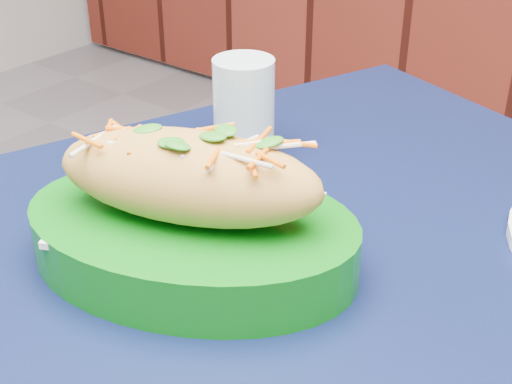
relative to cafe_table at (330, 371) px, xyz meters
The scene contains 3 objects.
cafe_table is the anchor object (origin of this frame).
banh_mi_basket 0.19m from the cafe_table, 159.89° to the right, with size 0.34×0.28×0.13m.
water_glass 0.30m from the cafe_table, 145.28° to the left, with size 0.07×0.07×0.11m, color silver.
Camera 1 is at (0.27, 0.79, 1.11)m, focal length 50.00 mm.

